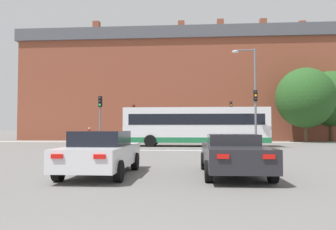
{
  "coord_description": "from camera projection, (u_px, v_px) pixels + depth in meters",
  "views": [
    {
      "loc": [
        0.99,
        -2.63,
        1.58
      ],
      "look_at": [
        -0.96,
        23.69,
        2.61
      ],
      "focal_mm": 35.0,
      "sensor_mm": 36.0,
      "label": 1
    }
  ],
  "objects": [
    {
      "name": "traffic_light_far_left",
      "position": [
        134.0,
        117.0,
        36.19
      ],
      "size": [
        0.26,
        0.31,
        4.14
      ],
      "color": "slate",
      "rests_on": "ground_plane"
    },
    {
      "name": "pedestrian_walking_east",
      "position": [
        89.0,
        134.0,
        36.24
      ],
      "size": [
        0.45,
        0.34,
        1.61
      ],
      "rotation": [
        0.0,
        0.0,
        0.33
      ],
      "color": "brown",
      "rests_on": "ground_plane"
    },
    {
      "name": "tree_kerbside",
      "position": [
        331.0,
        99.0,
        38.81
      ],
      "size": [
        6.25,
        6.25,
        8.31
      ],
      "color": "#4C3823",
      "rests_on": "ground_plane"
    },
    {
      "name": "stop_line_strip",
      "position": [
        178.0,
        150.0,
        22.75
      ],
      "size": [
        8.49,
        0.3,
        0.01
      ],
      "primitive_type": "cube",
      "color": "silver",
      "rests_on": "ground_plane"
    },
    {
      "name": "pedestrian_waiting",
      "position": [
        123.0,
        133.0,
        36.52
      ],
      "size": [
        0.43,
        0.27,
        1.77
      ],
      "rotation": [
        0.0,
        0.0,
        3.27
      ],
      "color": "black",
      "rests_on": "ground_plane"
    },
    {
      "name": "brick_civic_building",
      "position": [
        178.0,
        89.0,
        47.18
      ],
      "size": [
        41.4,
        14.22,
        16.47
      ],
      "color": "brown",
      "rests_on": "ground_plane"
    },
    {
      "name": "pedestrian_walking_west",
      "position": [
        263.0,
        133.0,
        35.57
      ],
      "size": [
        0.44,
        0.44,
        1.76
      ],
      "rotation": [
        0.0,
        0.0,
        2.38
      ],
      "color": "#333851",
      "rests_on": "ground_plane"
    },
    {
      "name": "bus_crossing_lead",
      "position": [
        196.0,
        126.0,
        27.92
      ],
      "size": [
        12.12,
        2.67,
        3.28
      ],
      "rotation": [
        0.0,
        0.0,
        1.57
      ],
      "color": "silver",
      "rests_on": "ground_plane"
    },
    {
      "name": "traffic_light_far_right",
      "position": [
        231.0,
        115.0,
        35.42
      ],
      "size": [
        0.26,
        0.31,
        4.42
      ],
      "color": "slate",
      "rests_on": "ground_plane"
    },
    {
      "name": "street_lamp_junction",
      "position": [
        252.0,
        88.0,
        24.74
      ],
      "size": [
        1.81,
        0.36,
        7.63
      ],
      "color": "slate",
      "rests_on": "ground_plane"
    },
    {
      "name": "tree_by_building",
      "position": [
        305.0,
        98.0,
        35.78
      ],
      "size": [
        6.27,
        6.27,
        8.15
      ],
      "color": "#4C3823",
      "rests_on": "ground_plane"
    },
    {
      "name": "traffic_light_near_right",
      "position": [
        256.0,
        110.0,
        23.54
      ],
      "size": [
        0.26,
        0.31,
        4.3
      ],
      "color": "slate",
      "rests_on": "ground_plane"
    },
    {
      "name": "traffic_light_near_left",
      "position": [
        100.0,
        113.0,
        24.2
      ],
      "size": [
        0.26,
        0.31,
        3.92
      ],
      "color": "slate",
      "rests_on": "ground_plane"
    },
    {
      "name": "far_pavement",
      "position": [
        183.0,
        142.0,
        36.12
      ],
      "size": [
        69.44,
        2.5,
        0.01
      ],
      "primitive_type": "cube",
      "color": "#A09B91",
      "rests_on": "ground_plane"
    },
    {
      "name": "car_roadster_right",
      "position": [
        233.0,
        154.0,
        10.9
      ],
      "size": [
        2.08,
        4.82,
        1.36
      ],
      "rotation": [
        0.0,
        0.0,
        0.01
      ],
      "color": "#232328",
      "rests_on": "ground_plane"
    },
    {
      "name": "car_saloon_left",
      "position": [
        101.0,
        152.0,
        10.94
      ],
      "size": [
        2.03,
        4.59,
        1.47
      ],
      "rotation": [
        0.0,
        0.0,
        0.0
      ],
      "color": "silver",
      "rests_on": "ground_plane"
    }
  ]
}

